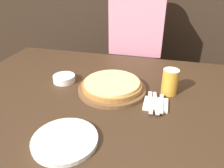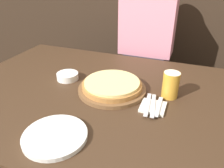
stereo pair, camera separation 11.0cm
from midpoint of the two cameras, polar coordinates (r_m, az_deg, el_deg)
dining_table at (r=1.35m, az=-0.60°, el=-16.41°), size 1.52×1.08×0.77m
pizza_on_board at (r=1.11m, az=2.84°, el=-0.73°), size 0.35×0.35×0.06m
beer_glass at (r=1.09m, az=17.92°, el=-0.03°), size 0.08×0.08×0.13m
dinner_plate at (r=0.85m, az=-10.99°, el=-13.32°), size 0.24×0.24×0.02m
side_bowl at (r=1.25m, az=-9.07°, el=1.99°), size 0.12×0.12×0.04m
napkin_stack at (r=1.01m, az=13.74°, el=-5.93°), size 0.11×0.11×0.01m
fork at (r=1.01m, az=12.39°, el=-5.28°), size 0.04×0.19×0.00m
dinner_knife at (r=1.01m, az=13.79°, el=-5.53°), size 0.04×0.19×0.00m
spoon at (r=1.01m, az=15.19°, el=-5.78°), size 0.02×0.16×0.00m
diner_person at (r=1.75m, az=10.40°, el=5.91°), size 0.39×0.20×1.37m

